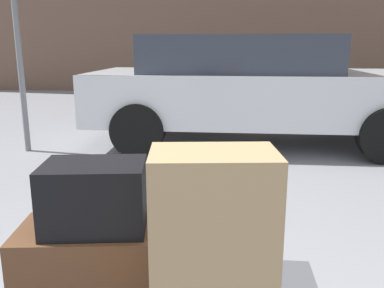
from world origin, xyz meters
TOP-DOWN VIEW (x-y plane):
  - duffel_bag_brown_stacked_top at (-0.24, 0.04)m, footprint 0.61×0.37m
  - suitcase_tan_front_left at (0.20, -0.29)m, footprint 0.35×0.25m
  - duffel_bag_black_topmost_pile at (-0.24, 0.04)m, footprint 0.39×0.30m
  - parked_car at (0.50, 4.22)m, footprint 4.30×1.92m
  - bollard_kerb_near at (2.02, 7.76)m, footprint 0.25×0.25m
  - bollard_kerb_mid at (3.23, 7.76)m, footprint 0.25×0.25m
  - no_parking_sign at (-2.30, 3.50)m, footprint 0.50×0.07m

SIDE VIEW (x-z plane):
  - bollard_kerb_near at x=2.02m, z-range 0.00..0.66m
  - bollard_kerb_mid at x=3.23m, z-range 0.00..0.66m
  - duffel_bag_brown_stacked_top at x=-0.24m, z-range 0.34..0.65m
  - suitcase_tan_front_left at x=0.20m, z-range 0.34..1.03m
  - parked_car at x=0.50m, z-range 0.05..1.47m
  - duffel_bag_black_topmost_pile at x=-0.24m, z-range 0.65..0.89m
  - no_parking_sign at x=-2.30m, z-range 0.29..2.74m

